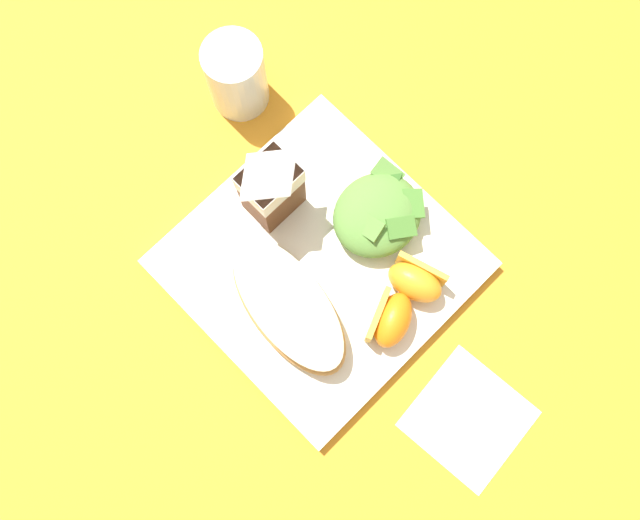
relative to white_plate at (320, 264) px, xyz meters
name	(u,v)px	position (x,y,z in m)	size (l,w,h in m)	color
ground	(320,265)	(0.00, 0.00, -0.01)	(3.00, 3.00, 0.00)	orange
white_plate	(320,264)	(0.00, 0.00, 0.00)	(0.28, 0.28, 0.02)	white
cheesy_pizza_bread	(288,305)	(-0.06, -0.01, 0.03)	(0.10, 0.18, 0.04)	tan
green_salad_pile	(378,214)	(0.08, -0.01, 0.03)	(0.10, 0.09, 0.05)	#5B8E3D
milk_carton	(271,185)	(0.01, 0.08, 0.07)	(0.06, 0.04, 0.11)	brown
orange_wedge_front	(391,319)	(0.01, -0.10, 0.03)	(0.07, 0.06, 0.04)	orange
orange_wedge_middle	(416,281)	(0.05, -0.09, 0.03)	(0.05, 0.07, 0.04)	orange
paper_napkin	(469,419)	(-0.01, -0.23, -0.01)	(0.11, 0.11, 0.00)	white
drinking_clear_cup	(236,76)	(0.08, 0.21, 0.04)	(0.07, 0.07, 0.09)	silver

